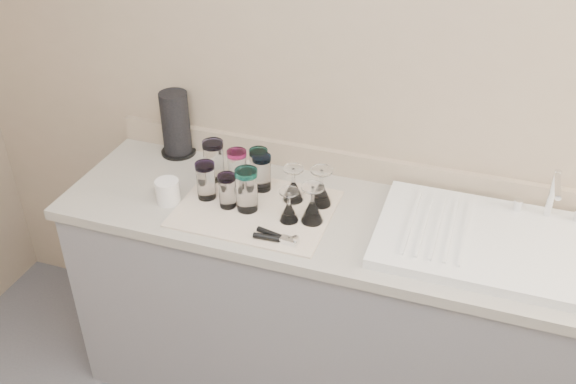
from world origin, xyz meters
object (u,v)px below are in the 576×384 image
at_px(goblet_back_right, 321,192).
at_px(white_mug, 167,191).
at_px(paper_towel_roll, 176,124).
at_px(tumbler_cyan, 237,168).
at_px(tumbler_extra, 259,166).
at_px(goblet_front_left, 289,210).
at_px(sink_unit, 501,243).
at_px(tumbler_purple, 262,172).
at_px(tumbler_teal, 214,160).
at_px(goblet_front_right, 312,209).
at_px(tumbler_magenta, 206,180).
at_px(goblet_back_left, 293,189).
at_px(tumbler_lavender, 247,190).
at_px(can_opener, 277,237).
at_px(tumbler_blue, 227,190).

distance_m(goblet_back_right, white_mug, 0.56).
bearing_deg(paper_towel_roll, tumbler_cyan, -25.86).
height_order(tumbler_extra, goblet_back_right, goblet_back_right).
distance_m(tumbler_cyan, goblet_front_left, 0.30).
xyz_separation_m(sink_unit, tumbler_purple, (-0.88, 0.07, 0.06)).
distance_m(tumbler_teal, goblet_front_right, 0.47).
relative_size(tumbler_purple, white_mug, 1.07).
bearing_deg(white_mug, tumbler_magenta, 26.39).
bearing_deg(tumbler_extra, white_mug, -141.15).
bearing_deg(tumbler_teal, goblet_back_left, -7.07).
bearing_deg(goblet_back_right, paper_towel_roll, 164.94).
bearing_deg(tumbler_cyan, tumbler_lavender, -55.39).
relative_size(sink_unit, can_opener, 5.19).
bearing_deg(white_mug, tumbler_teal, 62.40).
relative_size(sink_unit, tumbler_teal, 5.10).
bearing_deg(tumbler_magenta, paper_towel_roll, 133.20).
bearing_deg(tumbler_lavender, goblet_front_left, -6.20).
distance_m(sink_unit, tumbler_magenta, 1.06).
distance_m(goblet_front_left, paper_towel_roll, 0.68).
relative_size(tumbler_purple, tumbler_blue, 1.09).
xyz_separation_m(tumbler_purple, tumbler_blue, (-0.08, -0.15, -0.01)).
xyz_separation_m(goblet_front_left, can_opener, (-0.00, -0.12, -0.03)).
relative_size(sink_unit, tumbler_purple, 5.79).
height_order(tumbler_purple, tumbler_magenta, tumbler_magenta).
relative_size(tumbler_magenta, can_opener, 0.91).
bearing_deg(tumbler_purple, tumbler_magenta, -145.16).
relative_size(tumbler_magenta, white_mug, 1.08).
bearing_deg(tumbler_magenta, can_opener, -26.06).
relative_size(tumbler_lavender, goblet_front_right, 1.13).
relative_size(tumbler_extra, white_mug, 1.07).
bearing_deg(sink_unit, tumbler_lavender, -175.39).
height_order(tumbler_teal, white_mug, tumbler_teal).
distance_m(tumbler_blue, goblet_back_right, 0.34).
bearing_deg(goblet_front_right, tumbler_teal, 161.47).
bearing_deg(goblet_back_left, tumbler_magenta, -164.00).
distance_m(tumbler_cyan, tumbler_magenta, 0.14).
xyz_separation_m(tumbler_teal, goblet_front_right, (0.44, -0.15, -0.03)).
distance_m(tumbler_magenta, tumbler_blue, 0.10).
xyz_separation_m(goblet_back_right, goblet_front_right, (0.00, -0.11, -0.00)).
bearing_deg(goblet_front_right, tumbler_purple, 150.01).
height_order(white_mug, paper_towel_roll, paper_towel_roll).
bearing_deg(white_mug, tumbler_blue, 9.18).
distance_m(goblet_back_left, white_mug, 0.46).
xyz_separation_m(tumbler_teal, tumbler_lavender, (0.20, -0.15, 0.00)).
relative_size(tumbler_teal, tumbler_lavender, 0.99).
bearing_deg(tumbler_extra, paper_towel_roll, 163.68).
height_order(goblet_back_right, goblet_front_right, same).
bearing_deg(paper_towel_roll, goblet_back_left, -18.33).
distance_m(tumbler_purple, white_mug, 0.36).
bearing_deg(white_mug, paper_towel_roll, 111.14).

